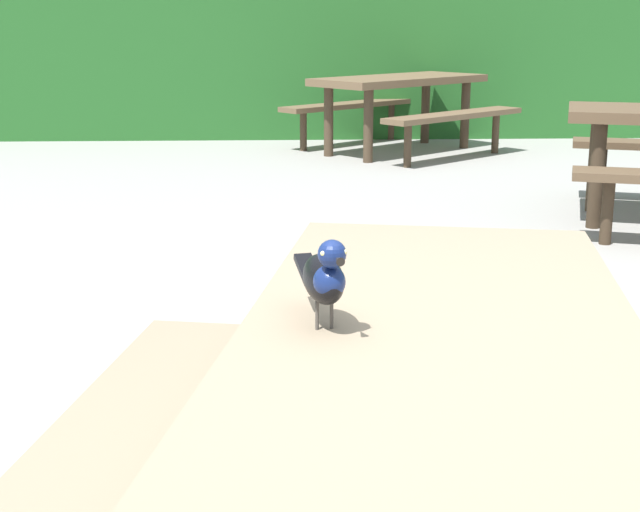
% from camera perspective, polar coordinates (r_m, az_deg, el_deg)
% --- Properties ---
extents(hedge_wall, '(28.00, 1.85, 2.25)m').
position_cam_1_polar(hedge_wall, '(10.82, -1.42, 13.87)').
color(hedge_wall, '#235B23').
rests_on(hedge_wall, ground).
extents(picnic_table_foreground, '(1.96, 1.98, 0.74)m').
position_cam_1_polar(picnic_table_foreground, '(1.76, 7.42, -10.62)').
color(picnic_table_foreground, '#84725B').
rests_on(picnic_table_foreground, ground).
extents(bird_grackle, '(0.10, 0.28, 0.18)m').
position_cam_1_polar(bird_grackle, '(1.67, 0.31, -1.31)').
color(bird_grackle, black).
rests_on(bird_grackle, picnic_table_foreground).
extents(picnic_table_mid_left, '(2.39, 2.39, 0.74)m').
position_cam_1_polar(picnic_table_mid_left, '(9.06, 5.01, 10.01)').
color(picnic_table_mid_left, brown).
rests_on(picnic_table_mid_left, ground).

